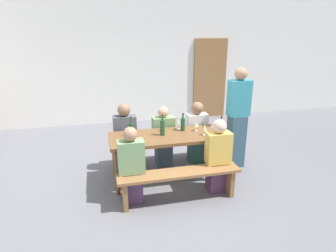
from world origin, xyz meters
TOP-DOWN VIEW (x-y plane):
  - ground_plane at (0.00, 0.00)m, footprint 24.00×24.00m
  - back_wall at (0.00, 3.35)m, footprint 14.00×0.20m
  - wooden_door at (1.94, 3.21)m, footprint 0.90×0.06m
  - tasting_table at (0.00, 0.00)m, footprint 1.82×0.74m
  - bench_near at (0.00, -0.67)m, footprint 1.72×0.30m
  - bench_far at (0.00, 0.67)m, footprint 1.72×0.30m
  - wine_bottle_0 at (-0.56, 0.10)m, footprint 0.06×0.06m
  - wine_bottle_1 at (0.29, 0.16)m, footprint 0.07×0.07m
  - wine_bottle_2 at (-0.08, 0.02)m, footprint 0.08×0.08m
  - wine_bottle_3 at (0.76, -0.28)m, footprint 0.07×0.07m
  - wine_glass_0 at (-0.04, 0.22)m, footprint 0.07×0.07m
  - wine_glass_1 at (0.49, 0.09)m, footprint 0.08×0.08m
  - wine_glass_2 at (0.72, -0.04)m, footprint 0.08×0.08m
  - wine_glass_3 at (0.23, 0.24)m, footprint 0.07×0.07m
  - wine_glass_4 at (0.55, -0.13)m, footprint 0.07×0.07m
  - seated_guest_near_0 at (-0.64, -0.52)m, footprint 0.36×0.24m
  - seated_guest_near_1 at (0.63, -0.52)m, footprint 0.36×0.24m
  - seated_guest_far_0 at (-0.62, 0.52)m, footprint 0.38×0.24m
  - seated_guest_far_1 at (0.04, 0.52)m, footprint 0.38×0.24m
  - seated_guest_far_2 at (0.66, 0.52)m, footprint 0.36×0.24m
  - standing_host at (1.27, 0.19)m, footprint 0.36×0.24m

SIDE VIEW (x-z plane):
  - ground_plane at x=0.00m, z-range 0.00..0.00m
  - bench_near at x=0.00m, z-range 0.12..0.57m
  - bench_far at x=0.00m, z-range 0.12..0.57m
  - seated_guest_far_1 at x=0.04m, z-range -0.03..1.04m
  - seated_guest_near_0 at x=-0.64m, z-range -0.03..1.07m
  - seated_guest_near_1 at x=0.63m, z-range -0.03..1.09m
  - seated_guest_far_2 at x=0.66m, z-range -0.02..1.10m
  - seated_guest_far_0 at x=-0.62m, z-range -0.02..1.14m
  - tasting_table at x=0.00m, z-range 0.29..1.04m
  - wine_glass_1 at x=0.49m, z-range 0.78..0.93m
  - standing_host at x=1.27m, z-range -0.02..1.72m
  - wine_glass_0 at x=-0.04m, z-range 0.78..0.94m
  - wine_bottle_1 at x=0.29m, z-range 0.71..1.01m
  - wine_bottle_0 at x=-0.56m, z-range 0.71..1.02m
  - wine_glass_2 at x=0.72m, z-range 0.78..0.94m
  - wine_glass_3 at x=0.23m, z-range 0.78..0.94m
  - wine_glass_4 at x=0.55m, z-range 0.78..0.96m
  - wine_bottle_3 at x=0.76m, z-range 0.71..1.05m
  - wine_bottle_2 at x=-0.08m, z-range 0.72..1.04m
  - wooden_door at x=1.94m, z-range 0.00..2.10m
  - back_wall at x=0.00m, z-range 0.00..3.20m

